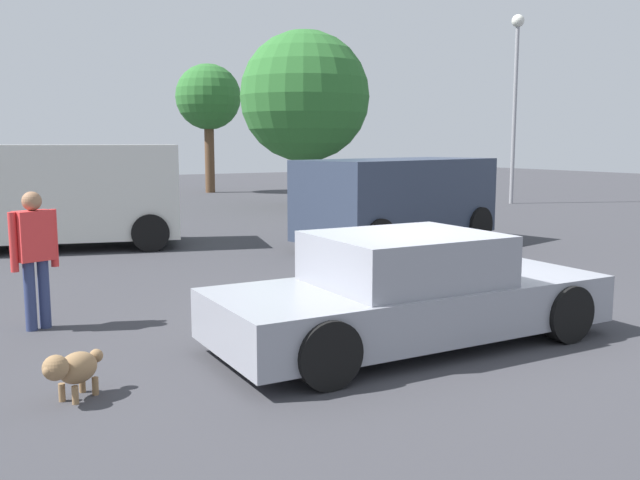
{
  "coord_description": "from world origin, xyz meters",
  "views": [
    {
      "loc": [
        -4.68,
        -6.18,
        2.19
      ],
      "look_at": [
        -0.1,
        1.7,
        0.9
      ],
      "focal_mm": 38.75,
      "sensor_mm": 36.0,
      "label": 1
    }
  ],
  "objects_px": {
    "van_white": "(52,193)",
    "light_post_near": "(516,77)",
    "sedan_foreground": "(410,293)",
    "suv_dark": "(398,199)",
    "pedestrian": "(34,248)",
    "dog": "(73,368)"
  },
  "relations": [
    {
      "from": "van_white",
      "to": "light_post_near",
      "type": "height_order",
      "value": "light_post_near"
    },
    {
      "from": "suv_dark",
      "to": "pedestrian",
      "type": "relative_size",
      "value": 2.96
    },
    {
      "from": "sedan_foreground",
      "to": "pedestrian",
      "type": "height_order",
      "value": "pedestrian"
    },
    {
      "from": "sedan_foreground",
      "to": "van_white",
      "type": "bearing_deg",
      "value": 104.34
    },
    {
      "from": "van_white",
      "to": "suv_dark",
      "type": "distance_m",
      "value": 7.2
    },
    {
      "from": "sedan_foreground",
      "to": "dog",
      "type": "xyz_separation_m",
      "value": [
        -3.53,
        0.07,
        -0.28
      ]
    },
    {
      "from": "van_white",
      "to": "pedestrian",
      "type": "distance_m",
      "value": 6.75
    },
    {
      "from": "dog",
      "to": "light_post_near",
      "type": "bearing_deg",
      "value": 179.18
    },
    {
      "from": "van_white",
      "to": "suv_dark",
      "type": "xyz_separation_m",
      "value": [
        6.3,
        -3.47,
        -0.14
      ]
    },
    {
      "from": "sedan_foreground",
      "to": "van_white",
      "type": "height_order",
      "value": "van_white"
    },
    {
      "from": "suv_dark",
      "to": "pedestrian",
      "type": "bearing_deg",
      "value": 8.97
    },
    {
      "from": "sedan_foreground",
      "to": "dog",
      "type": "distance_m",
      "value": 3.54
    },
    {
      "from": "suv_dark",
      "to": "sedan_foreground",
      "type": "bearing_deg",
      "value": 40.97
    },
    {
      "from": "light_post_near",
      "to": "dog",
      "type": "bearing_deg",
      "value": -145.23
    },
    {
      "from": "sedan_foreground",
      "to": "dog",
      "type": "height_order",
      "value": "sedan_foreground"
    },
    {
      "from": "suv_dark",
      "to": "van_white",
      "type": "bearing_deg",
      "value": -42.46
    },
    {
      "from": "pedestrian",
      "to": "light_post_near",
      "type": "height_order",
      "value": "light_post_near"
    },
    {
      "from": "sedan_foreground",
      "to": "light_post_near",
      "type": "xyz_separation_m",
      "value": [
        14.01,
        12.25,
        3.92
      ]
    },
    {
      "from": "suv_dark",
      "to": "light_post_near",
      "type": "xyz_separation_m",
      "value": [
        9.88,
        6.43,
        3.47
      ]
    },
    {
      "from": "van_white",
      "to": "sedan_foreground",
      "type": "bearing_deg",
      "value": -61.34
    },
    {
      "from": "van_white",
      "to": "suv_dark",
      "type": "height_order",
      "value": "van_white"
    },
    {
      "from": "sedan_foreground",
      "to": "suv_dark",
      "type": "xyz_separation_m",
      "value": [
        4.13,
        5.82,
        0.45
      ]
    }
  ]
}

